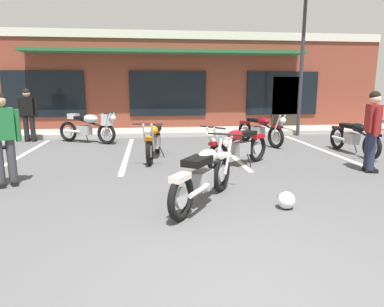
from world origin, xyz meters
The scene contains 15 objects.
ground_plane centered at (0.00, 3.34, 0.00)m, with size 80.00×80.00×0.00m, color #515154.
sidewalk_kerb centered at (0.00, 10.25, 0.07)m, with size 22.00×1.80×0.14m, color #A8A59E.
brick_storefront_building centered at (0.00, 14.06, 1.89)m, with size 17.21×7.04×3.78m.
painted_stall_lines centered at (0.00, 6.65, 0.00)m, with size 8.19×4.80×0.01m.
motorcycle_foreground_classic centered at (0.06, 2.48, 0.46)m, with size 1.40×1.84×0.98m.
motorcycle_red_sportbike centered at (4.54, 5.76, 0.46)m, with size 0.66×2.11×0.98m.
motorcycle_black_cruiser centered at (2.58, 7.51, 0.46)m, with size 1.07×2.01×0.98m.
motorcycle_silver_naked centered at (-2.59, 8.41, 0.53)m, with size 1.92×1.25×0.98m.
motorcycle_green_cafe_racer centered at (-0.66, 5.85, 0.46)m, with size 0.73×2.10×0.98m.
motorcycle_orange_scrambler centered at (1.18, 4.77, 0.46)m, with size 1.77×1.51×0.98m.
person_in_black_shirt centered at (-3.32, 3.85, 0.95)m, with size 0.57×0.40×1.68m.
person_in_shorts_foreground centered at (3.79, 4.00, 0.95)m, with size 0.36×0.60×1.68m.
person_by_back_row centered at (-4.54, 8.94, 0.95)m, with size 0.60×0.28×1.68m.
helmet_on_pavement centered at (1.22, 2.11, 0.13)m, with size 0.26×0.26×0.26m.
parking_lot_lamp_post centered at (4.52, 9.04, 3.31)m, with size 0.24×0.76×5.14m.
Camera 1 is at (-0.75, -2.50, 1.80)m, focal length 32.16 mm.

